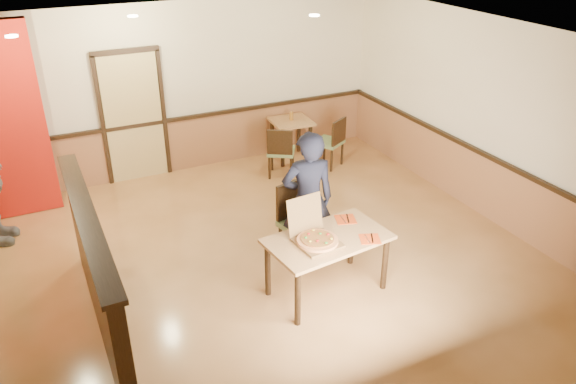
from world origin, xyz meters
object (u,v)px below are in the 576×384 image
(diner, at_px, (308,200))
(side_chair_right, at_px, (332,140))
(main_table, at_px, (328,246))
(condiment, at_px, (291,116))
(side_chair_left, at_px, (281,150))
(pizza_box, at_px, (315,238))
(side_table, at_px, (291,130))
(diner_chair, at_px, (300,219))

(diner, bearing_deg, side_chair_right, -113.38)
(main_table, relative_size, condiment, 9.56)
(main_table, distance_m, side_chair_left, 3.22)
(diner, bearing_deg, condiment, -100.48)
(side_chair_right, distance_m, pizza_box, 3.72)
(side_chair_left, xyz_separation_m, side_table, (0.48, 0.61, 0.07))
(side_table, relative_size, condiment, 4.76)
(main_table, bearing_deg, diner, 76.59)
(side_table, relative_size, diner, 0.41)
(main_table, xyz_separation_m, side_chair_left, (0.86, 3.09, -0.15))
(diner_chair, xyz_separation_m, side_chair_left, (0.81, 2.30, -0.08))
(diner_chair, height_order, side_chair_left, diner_chair)
(diner_chair, height_order, condiment, diner_chair)
(side_chair_right, height_order, diner, diner)
(side_chair_left, height_order, side_chair_right, side_chair_right)
(diner_chair, bearing_deg, diner, -93.78)
(side_chair_left, bearing_deg, pizza_box, 102.86)
(side_chair_left, distance_m, condiment, 0.86)
(side_chair_left, relative_size, side_table, 1.21)
(main_table, height_order, side_chair_left, side_chair_left)
(diner, xyz_separation_m, condiment, (1.28, 3.07, -0.09))
(side_chair_left, relative_size, diner, 0.49)
(side_chair_left, distance_m, side_table, 0.78)
(side_chair_left, xyz_separation_m, condiment, (0.50, 0.62, 0.32))
(main_table, xyz_separation_m, side_chair_right, (1.83, 3.09, -0.15))
(side_table, bearing_deg, pizza_box, -112.30)
(side_table, xyz_separation_m, condiment, (0.01, 0.01, 0.25))
(diner_chair, bearing_deg, pizza_box, -119.50)
(diner_chair, xyz_separation_m, diner, (0.03, -0.15, 0.33))
(pizza_box, distance_m, condiment, 4.04)
(side_chair_left, bearing_deg, side_table, -97.26)
(side_chair_right, bearing_deg, side_table, -81.18)
(condiment, bearing_deg, diner, -112.70)
(side_chair_right, relative_size, diner, 0.50)
(side_chair_left, height_order, side_table, side_chair_left)
(side_chair_right, bearing_deg, pizza_box, 27.52)
(side_chair_left, height_order, diner, diner)
(main_table, height_order, condiment, condiment)
(side_chair_left, height_order, condiment, condiment)
(main_table, height_order, side_table, main_table)
(main_table, relative_size, side_chair_left, 1.66)
(side_chair_right, relative_size, pizza_box, 1.56)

